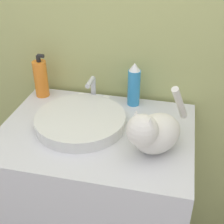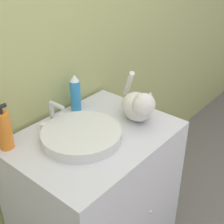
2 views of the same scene
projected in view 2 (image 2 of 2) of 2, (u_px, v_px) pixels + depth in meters
wall_back at (40, 42)px, 1.52m from camera, size 6.00×0.05×2.50m
vanity_cabinet at (97, 199)px, 1.73m from camera, size 0.80×0.62×0.86m
sink_basin at (81, 135)px, 1.46m from camera, size 0.38×0.38×0.05m
faucet at (53, 115)px, 1.55m from camera, size 0.15×0.10×0.14m
cat at (138, 105)px, 1.59m from camera, size 0.24×0.31×0.23m
soap_bottle at (4, 130)px, 1.37m from camera, size 0.07×0.07×0.22m
spray_bottle at (75, 93)px, 1.68m from camera, size 0.06×0.06×0.21m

